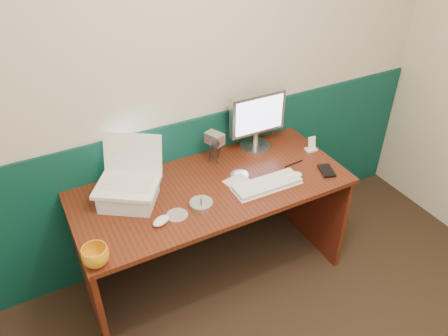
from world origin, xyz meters
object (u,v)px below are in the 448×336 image
desk (213,233)px  camcorder (215,147)px  mug (96,256)px  keyboard (267,185)px  monitor (256,122)px  laptop (124,167)px

desk → camcorder: size_ratio=7.42×
mug → camcorder: (0.87, 0.50, 0.06)m
keyboard → camcorder: size_ratio=1.86×
desk → monitor: size_ratio=4.29×
desk → laptop: bearing=170.0°
laptop → camcorder: (0.60, 0.14, -0.13)m
laptop → camcorder: bearing=46.9°
desk → mug: (-0.74, -0.28, 0.43)m
desk → camcorder: camcorder is taller
mug → monitor: bearing=24.3°
keyboard → camcorder: bearing=112.8°
desk → keyboard: (0.28, -0.15, 0.39)m
keyboard → mug: 1.03m
laptop → keyboard: 0.81m
mug → desk: bearing=21.1°
laptop → keyboard: laptop is taller
monitor → mug: size_ratio=2.91×
laptop → mug: laptop is taller
mug → camcorder: camcorder is taller
desk → camcorder: (0.13, 0.22, 0.48)m
desk → mug: bearing=-158.9°
laptop → mug: bearing=-92.7°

